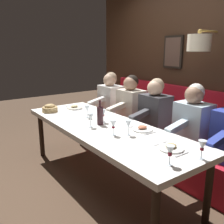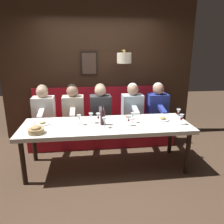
{
  "view_description": "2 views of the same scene",
  "coord_description": "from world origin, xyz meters",
  "px_view_note": "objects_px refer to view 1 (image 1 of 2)",
  "views": [
    {
      "loc": [
        -1.58,
        -2.35,
        1.64
      ],
      "look_at": [
        0.05,
        -0.09,
        0.92
      ],
      "focal_mm": 39.72,
      "sensor_mm": 36.0,
      "label": 1
    },
    {
      "loc": [
        -3.22,
        0.31,
        1.89
      ],
      "look_at": [
        0.05,
        -0.09,
        0.92
      ],
      "focal_mm": 34.99,
      "sensor_mm": 36.0,
      "label": 2
    }
  ],
  "objects_px": {
    "wine_glass_3": "(170,151)",
    "wine_bottle": "(100,115)",
    "diner_far": "(131,102)",
    "wine_glass_0": "(103,113)",
    "diner_near": "(193,119)",
    "diner_middle": "(155,109)",
    "wine_glass_2": "(87,109)",
    "wine_glass_5": "(128,124)",
    "bread_bowl": "(50,108)",
    "diner_farthest": "(110,97)",
    "dining_table": "(104,130)",
    "wine_glass_6": "(202,146)",
    "wine_glass_7": "(113,125)",
    "wine_glass_1": "(90,117)",
    "wine_glass_4": "(99,111)"
  },
  "relations": [
    {
      "from": "diner_farthest",
      "to": "wine_glass_0",
      "type": "bearing_deg",
      "value": -129.49
    },
    {
      "from": "wine_glass_3",
      "to": "wine_glass_7",
      "type": "xyz_separation_m",
      "value": [
        0.05,
        0.82,
        0.0
      ]
    },
    {
      "from": "wine_glass_3",
      "to": "wine_glass_5",
      "type": "height_order",
      "value": "same"
    },
    {
      "from": "wine_glass_5",
      "to": "bread_bowl",
      "type": "height_order",
      "value": "wine_glass_5"
    },
    {
      "from": "diner_middle",
      "to": "wine_glass_7",
      "type": "height_order",
      "value": "diner_middle"
    },
    {
      "from": "wine_bottle",
      "to": "bread_bowl",
      "type": "distance_m",
      "value": 0.99
    },
    {
      "from": "wine_glass_0",
      "to": "wine_glass_1",
      "type": "height_order",
      "value": "same"
    },
    {
      "from": "wine_glass_6",
      "to": "wine_glass_1",
      "type": "bearing_deg",
      "value": 103.24
    },
    {
      "from": "diner_farthest",
      "to": "wine_glass_6",
      "type": "xyz_separation_m",
      "value": [
        -0.74,
        -2.34,
        0.04
      ]
    },
    {
      "from": "diner_far",
      "to": "wine_glass_0",
      "type": "distance_m",
      "value": 0.92
    },
    {
      "from": "diner_near",
      "to": "wine_glass_6",
      "type": "relative_size",
      "value": 4.82
    },
    {
      "from": "wine_glass_5",
      "to": "wine_bottle",
      "type": "xyz_separation_m",
      "value": [
        -0.04,
        0.48,
        -0.0
      ]
    },
    {
      "from": "wine_glass_5",
      "to": "dining_table",
      "type": "bearing_deg",
      "value": 93.37
    },
    {
      "from": "dining_table",
      "to": "bread_bowl",
      "type": "xyz_separation_m",
      "value": [
        -0.26,
        1.01,
        0.11
      ]
    },
    {
      "from": "diner_farthest",
      "to": "wine_bottle",
      "type": "bearing_deg",
      "value": -130.59
    },
    {
      "from": "wine_glass_0",
      "to": "wine_glass_6",
      "type": "xyz_separation_m",
      "value": [
        0.07,
        -1.36,
        0.0
      ]
    },
    {
      "from": "dining_table",
      "to": "wine_glass_7",
      "type": "relative_size",
      "value": 16.02
    },
    {
      "from": "diner_near",
      "to": "wine_glass_3",
      "type": "distance_m",
      "value": 1.18
    },
    {
      "from": "diner_middle",
      "to": "wine_glass_0",
      "type": "relative_size",
      "value": 4.82
    },
    {
      "from": "diner_near",
      "to": "diner_far",
      "type": "relative_size",
      "value": 1.0
    },
    {
      "from": "wine_glass_3",
      "to": "wine_glass_4",
      "type": "xyz_separation_m",
      "value": [
        0.24,
        1.39,
        0.0
      ]
    },
    {
      "from": "diner_farthest",
      "to": "wine_glass_7",
      "type": "bearing_deg",
      "value": -124.44
    },
    {
      "from": "wine_glass_1",
      "to": "wine_bottle",
      "type": "distance_m",
      "value": 0.14
    },
    {
      "from": "wine_glass_4",
      "to": "diner_near",
      "type": "bearing_deg",
      "value": -46.47
    },
    {
      "from": "dining_table",
      "to": "wine_glass_7",
      "type": "xyz_separation_m",
      "value": [
        -0.11,
        -0.33,
        0.18
      ]
    },
    {
      "from": "wine_glass_4",
      "to": "wine_glass_6",
      "type": "xyz_separation_m",
      "value": [
        0.06,
        -1.47,
        -0.0
      ]
    },
    {
      "from": "wine_glass_1",
      "to": "wine_glass_6",
      "type": "distance_m",
      "value": 1.32
    },
    {
      "from": "wine_glass_3",
      "to": "wine_bottle",
      "type": "relative_size",
      "value": 0.55
    },
    {
      "from": "diner_near",
      "to": "wine_glass_2",
      "type": "height_order",
      "value": "diner_near"
    },
    {
      "from": "dining_table",
      "to": "wine_glass_6",
      "type": "height_order",
      "value": "wine_glass_6"
    },
    {
      "from": "wine_glass_7",
      "to": "bread_bowl",
      "type": "relative_size",
      "value": 0.75
    },
    {
      "from": "wine_glass_2",
      "to": "wine_glass_5",
      "type": "xyz_separation_m",
      "value": [
        0.01,
        -0.85,
        0.0
      ]
    },
    {
      "from": "wine_glass_7",
      "to": "diner_middle",
      "type": "bearing_deg",
      "value": 20.13
    },
    {
      "from": "wine_glass_0",
      "to": "wine_bottle",
      "type": "height_order",
      "value": "wine_bottle"
    },
    {
      "from": "dining_table",
      "to": "wine_glass_6",
      "type": "relative_size",
      "value": 16.02
    },
    {
      "from": "diner_near",
      "to": "diner_middle",
      "type": "distance_m",
      "value": 0.63
    },
    {
      "from": "wine_glass_6",
      "to": "wine_glass_7",
      "type": "xyz_separation_m",
      "value": [
        -0.25,
        0.9,
        0.0
      ]
    },
    {
      "from": "wine_glass_3",
      "to": "wine_bottle",
      "type": "bearing_deg",
      "value": 83.51
    },
    {
      "from": "wine_glass_1",
      "to": "bread_bowl",
      "type": "relative_size",
      "value": 0.75
    },
    {
      "from": "diner_farthest",
      "to": "wine_glass_6",
      "type": "distance_m",
      "value": 2.46
    },
    {
      "from": "diner_middle",
      "to": "wine_glass_2",
      "type": "relative_size",
      "value": 4.82
    },
    {
      "from": "diner_far",
      "to": "wine_glass_0",
      "type": "bearing_deg",
      "value": -151.98
    },
    {
      "from": "wine_glass_6",
      "to": "wine_bottle",
      "type": "distance_m",
      "value": 1.31
    },
    {
      "from": "diner_middle",
      "to": "wine_glass_2",
      "type": "height_order",
      "value": "diner_middle"
    },
    {
      "from": "diner_far",
      "to": "diner_farthest",
      "type": "distance_m",
      "value": 0.55
    },
    {
      "from": "diner_near",
      "to": "bread_bowl",
      "type": "xyz_separation_m",
      "value": [
        -1.15,
        1.62,
        -0.03
      ]
    },
    {
      "from": "diner_near",
      "to": "diner_farthest",
      "type": "height_order",
      "value": "same"
    },
    {
      "from": "wine_glass_2",
      "to": "bread_bowl",
      "type": "distance_m",
      "value": 0.66
    },
    {
      "from": "wine_glass_0",
      "to": "wine_glass_2",
      "type": "distance_m",
      "value": 0.3
    },
    {
      "from": "wine_glass_5",
      "to": "wine_glass_7",
      "type": "xyz_separation_m",
      "value": [
        -0.13,
        0.09,
        -0.0
      ]
    }
  ]
}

